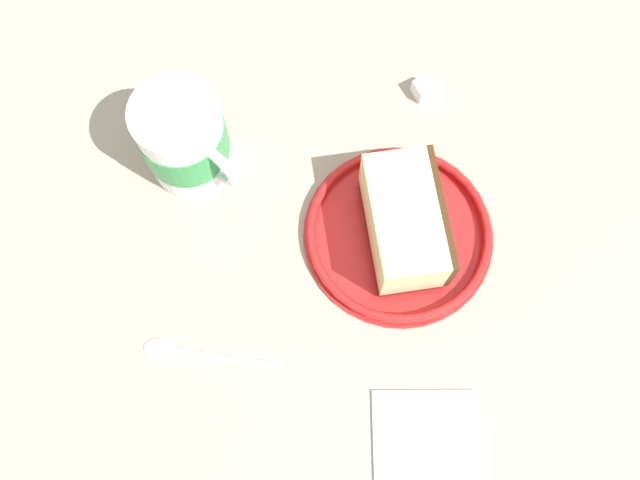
# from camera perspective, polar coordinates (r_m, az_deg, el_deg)

# --- Properties ---
(ground_plane) EXTENTS (1.43, 1.43, 0.04)m
(ground_plane) POSITION_cam_1_polar(r_m,az_deg,el_deg) (0.67, -0.72, 2.09)
(ground_plane) COLOR tan
(small_plate) EXTENTS (0.18, 0.18, 0.02)m
(small_plate) POSITION_cam_1_polar(r_m,az_deg,el_deg) (0.64, 6.56, 0.57)
(small_plate) COLOR red
(small_plate) RESTS_ON ground_plane
(cake_slice) EXTENTS (0.07, 0.12, 0.06)m
(cake_slice) POSITION_cam_1_polar(r_m,az_deg,el_deg) (0.62, 7.12, 1.51)
(cake_slice) COLOR #472814
(cake_slice) RESTS_ON small_plate
(tea_mug) EXTENTS (0.08, 0.10, 0.10)m
(tea_mug) POSITION_cam_1_polar(r_m,az_deg,el_deg) (0.64, -11.23, 8.29)
(tea_mug) COLOR white
(tea_mug) RESTS_ON ground_plane
(teaspoon) EXTENTS (0.12, 0.06, 0.01)m
(teaspoon) POSITION_cam_1_polar(r_m,az_deg,el_deg) (0.63, -11.50, -9.04)
(teaspoon) COLOR silver
(teaspoon) RESTS_ON ground_plane
(folded_napkin) EXTENTS (0.11, 0.12, 0.01)m
(folded_napkin) POSITION_cam_1_polar(r_m,az_deg,el_deg) (0.62, 8.86, -16.79)
(folded_napkin) COLOR white
(folded_napkin) RESTS_ON ground_plane
(sugar_cube) EXTENTS (0.02, 0.02, 0.02)m
(sugar_cube) POSITION_cam_1_polar(r_m,az_deg,el_deg) (0.71, 8.61, 12.32)
(sugar_cube) COLOR white
(sugar_cube) RESTS_ON ground_plane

